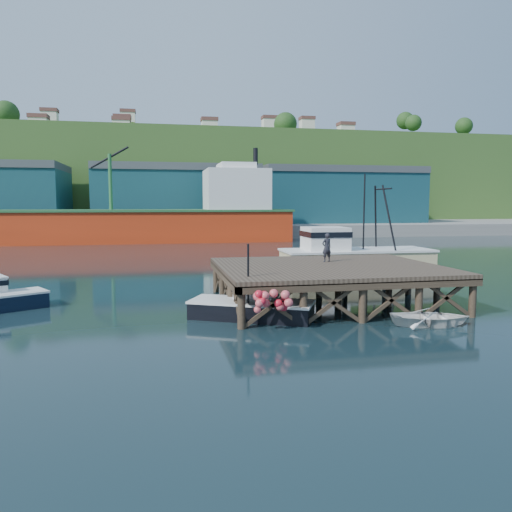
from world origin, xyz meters
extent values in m
plane|color=black|center=(0.00, 0.00, 0.00)|extent=(300.00, 300.00, 0.00)
cube|color=brown|center=(5.50, 0.00, 2.00)|extent=(12.00, 10.00, 0.25)
cube|color=#473828|center=(5.50, -4.85, 1.75)|extent=(12.00, 0.30, 0.35)
cylinder|color=#473828|center=(-0.20, -4.70, 0.80)|extent=(0.36, 0.36, 2.60)
cylinder|color=#473828|center=(11.20, -4.70, 0.80)|extent=(0.36, 0.36, 2.60)
cylinder|color=#473828|center=(-0.20, 4.70, 0.80)|extent=(0.36, 0.36, 2.60)
cylinder|color=#473828|center=(11.20, 4.70, 0.80)|extent=(0.36, 0.36, 2.60)
cube|color=gray|center=(0.00, 70.00, 1.00)|extent=(160.00, 40.00, 2.00)
cube|color=#17484C|center=(0.00, 65.00, 6.50)|extent=(28.00, 16.00, 9.00)
cube|color=#17484C|center=(30.00, 65.00, 6.50)|extent=(30.00, 16.00, 9.00)
cube|color=red|center=(-12.00, 48.00, 2.20)|extent=(55.00, 9.50, 4.40)
cube|color=#26592D|center=(-12.00, 48.00, 4.50)|extent=(55.50, 10.00, 0.30)
cube|color=silver|center=(8.00, 48.00, 7.50)|extent=(9.00, 9.00, 6.00)
cube|color=silver|center=(8.00, 48.00, 10.80)|extent=(5.00, 7.00, 1.20)
cylinder|color=black|center=(11.00, 48.00, 12.50)|extent=(0.70, 0.70, 2.50)
cube|color=#2D511E|center=(0.00, 100.00, 11.00)|extent=(220.00, 50.00, 22.00)
cube|color=black|center=(0.61, -2.83, 0.40)|extent=(6.14, 4.47, 0.80)
cube|color=silver|center=(0.61, -2.83, 0.82)|extent=(6.26, 4.56, 0.11)
cube|color=silver|center=(1.07, -1.90, 1.20)|extent=(2.58, 2.58, 0.80)
cube|color=black|center=(1.07, -1.90, 1.38)|extent=(2.72, 2.72, 0.27)
cylinder|color=black|center=(0.36, -3.35, 2.23)|extent=(0.10, 0.10, 2.85)
sphere|color=#D64E54|center=(0.47, -5.32, 0.98)|extent=(0.37, 0.37, 0.37)
sphere|color=#D64E54|center=(1.27, -5.14, 1.16)|extent=(0.37, 0.37, 0.37)
sphere|color=red|center=(0.91, -5.59, 1.34)|extent=(0.37, 0.37, 0.37)
cube|color=beige|center=(11.43, 10.13, 0.93)|extent=(11.42, 3.98, 1.87)
cube|color=silver|center=(11.43, 10.13, 1.92)|extent=(11.63, 4.18, 0.16)
cube|color=silver|center=(8.84, 10.13, 2.80)|extent=(3.12, 2.91, 1.87)
cube|color=black|center=(8.84, 10.13, 3.21)|extent=(3.22, 3.02, 0.41)
cylinder|color=black|center=(11.95, 10.13, 4.67)|extent=(0.12, 0.12, 6.22)
imported|color=white|center=(8.33, -5.80, 0.36)|extent=(4.00, 3.27, 0.72)
imported|color=black|center=(5.93, 1.56, 2.96)|extent=(0.69, 0.54, 1.67)
camera|label=1|loc=(-3.83, -26.00, 5.52)|focal=35.00mm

